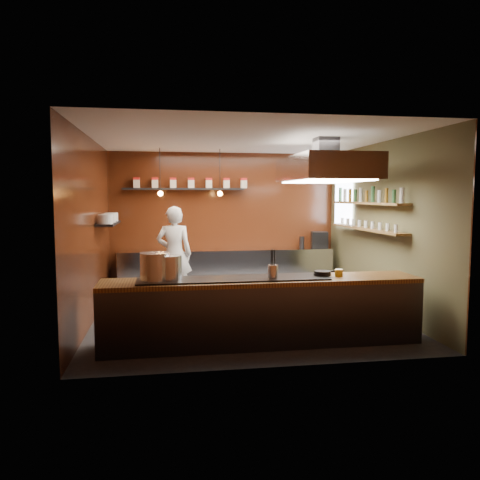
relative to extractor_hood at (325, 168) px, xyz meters
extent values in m
plane|color=black|center=(-1.30, 0.40, -2.51)|extent=(5.00, 5.00, 0.00)
plane|color=#39170A|center=(-1.30, 2.90, -1.01)|extent=(5.00, 0.00, 5.00)
plane|color=#39170A|center=(-3.80, 0.40, -1.01)|extent=(0.00, 5.00, 5.00)
plane|color=brown|center=(1.20, 0.40, -1.01)|extent=(0.00, 5.00, 5.00)
plane|color=silver|center=(-1.30, 0.40, 0.49)|extent=(5.00, 5.00, 0.00)
plane|color=white|center=(1.15, 2.10, -0.61)|extent=(0.00, 1.00, 1.00)
cube|color=silver|center=(-1.30, 2.57, -2.06)|extent=(4.60, 0.65, 0.90)
cube|color=#38383D|center=(-1.30, -1.20, -2.08)|extent=(4.40, 0.70, 0.86)
cube|color=brown|center=(-1.30, -1.20, -1.62)|extent=(4.40, 0.72, 0.06)
cube|color=black|center=(-1.70, -1.20, -1.58)|extent=(2.60, 0.55, 0.02)
cube|color=black|center=(-2.20, 2.76, -0.31)|extent=(2.60, 0.26, 0.04)
cube|color=black|center=(-3.64, 1.40, -0.96)|extent=(0.30, 1.40, 0.04)
cube|color=brown|center=(1.04, 0.70, -0.59)|extent=(0.26, 2.80, 0.04)
cube|color=brown|center=(1.04, 0.70, -1.06)|extent=(0.26, 2.80, 0.04)
cube|color=#38383D|center=(0.00, 0.00, 0.34)|extent=(0.35, 0.35, 0.30)
cube|color=silver|center=(0.00, 0.00, -0.01)|extent=(1.20, 2.00, 0.40)
cube|color=white|center=(0.00, 0.00, -0.22)|extent=(1.00, 1.80, 0.02)
cylinder|color=black|center=(-2.70, 2.10, 0.04)|extent=(0.01, 0.01, 0.90)
sphere|color=orange|center=(-2.70, 2.10, -0.41)|extent=(0.10, 0.10, 0.10)
cylinder|color=black|center=(-1.50, 2.10, 0.04)|extent=(0.01, 0.01, 0.90)
sphere|color=orange|center=(-1.50, 2.10, -0.41)|extent=(0.10, 0.10, 0.10)
cube|color=beige|center=(-3.20, 2.76, -0.20)|extent=(0.13, 0.13, 0.17)
cube|color=#B21915|center=(-3.20, 2.76, -0.09)|extent=(0.13, 0.13, 0.05)
cube|color=beige|center=(-2.82, 2.76, -0.20)|extent=(0.13, 0.13, 0.17)
cube|color=#B21915|center=(-2.82, 2.76, -0.09)|extent=(0.13, 0.13, 0.05)
cube|color=beige|center=(-2.43, 2.76, -0.20)|extent=(0.13, 0.13, 0.17)
cube|color=#B21915|center=(-2.43, 2.76, -0.09)|extent=(0.13, 0.13, 0.05)
cube|color=beige|center=(-2.05, 2.76, -0.20)|extent=(0.13, 0.13, 0.17)
cube|color=#B21915|center=(-2.05, 2.76, -0.09)|extent=(0.14, 0.13, 0.05)
cube|color=beige|center=(-1.67, 2.76, -0.20)|extent=(0.13, 0.13, 0.17)
cube|color=#B21915|center=(-1.67, 2.76, -0.09)|extent=(0.14, 0.13, 0.05)
cube|color=beige|center=(-1.28, 2.76, -0.20)|extent=(0.13, 0.13, 0.17)
cube|color=#B21915|center=(-1.28, 2.76, -0.09)|extent=(0.14, 0.13, 0.05)
cube|color=beige|center=(-0.90, 2.76, -0.20)|extent=(0.13, 0.13, 0.17)
cube|color=#B21915|center=(-0.90, 2.76, -0.09)|extent=(0.14, 0.13, 0.05)
cylinder|color=silver|center=(-3.64, 0.95, -0.86)|extent=(0.26, 0.26, 0.16)
cylinder|color=silver|center=(-3.64, 1.40, -0.86)|extent=(0.26, 0.26, 0.16)
cylinder|color=silver|center=(-3.64, 1.85, -0.86)|extent=(0.26, 0.26, 0.16)
cylinder|color=silver|center=(1.04, -0.60, -0.45)|extent=(0.06, 0.06, 0.24)
cylinder|color=#2D5933|center=(1.04, -0.34, -0.45)|extent=(0.06, 0.06, 0.24)
cylinder|color=#8C601E|center=(1.04, -0.08, -0.45)|extent=(0.06, 0.06, 0.24)
cylinder|color=silver|center=(1.04, 0.18, -0.45)|extent=(0.06, 0.06, 0.24)
cylinder|color=#2D5933|center=(1.04, 0.44, -0.45)|extent=(0.06, 0.06, 0.24)
cylinder|color=#8C601E|center=(1.04, 0.70, -0.45)|extent=(0.06, 0.06, 0.24)
cylinder|color=silver|center=(1.04, 0.96, -0.45)|extent=(0.06, 0.06, 0.24)
cylinder|color=#2D5933|center=(1.04, 1.22, -0.45)|extent=(0.06, 0.06, 0.24)
cylinder|color=#8C601E|center=(1.04, 1.48, -0.45)|extent=(0.06, 0.06, 0.24)
cylinder|color=silver|center=(1.04, 1.74, -0.45)|extent=(0.06, 0.06, 0.24)
cylinder|color=#2D5933|center=(1.04, 2.00, -0.45)|extent=(0.06, 0.06, 0.24)
cylinder|color=silver|center=(1.04, -0.45, -0.97)|extent=(0.07, 0.07, 0.13)
cylinder|color=silver|center=(1.04, -0.16, -0.97)|extent=(0.07, 0.07, 0.13)
cylinder|color=silver|center=(1.04, 0.12, -0.97)|extent=(0.07, 0.07, 0.13)
cylinder|color=silver|center=(1.04, 0.41, -0.97)|extent=(0.07, 0.07, 0.13)
cylinder|color=silver|center=(1.04, 0.70, -0.97)|extent=(0.07, 0.07, 0.13)
cylinder|color=silver|center=(1.04, 0.99, -0.97)|extent=(0.07, 0.07, 0.13)
cylinder|color=silver|center=(1.04, 1.27, -0.97)|extent=(0.07, 0.07, 0.13)
cylinder|color=silver|center=(1.04, 1.56, -0.97)|extent=(0.07, 0.07, 0.13)
cylinder|color=silver|center=(1.04, 1.85, -0.97)|extent=(0.07, 0.07, 0.13)
cylinder|color=silver|center=(-2.76, -1.23, -1.38)|extent=(0.44, 0.44, 0.37)
cylinder|color=silver|center=(-2.57, -1.18, -1.40)|extent=(0.44, 0.44, 0.33)
cylinder|color=silver|center=(-1.17, -1.27, -1.48)|extent=(0.16, 0.16, 0.18)
cylinder|color=black|center=(-0.43, -1.18, -1.55)|extent=(0.25, 0.25, 0.03)
cylinder|color=black|center=(-0.43, -1.18, -1.52)|extent=(0.23, 0.23, 0.03)
cylinder|color=black|center=(-0.23, -1.15, -1.52)|extent=(0.18, 0.05, 0.02)
cylinder|color=gold|center=(-0.20, -1.19, -1.53)|extent=(0.14, 0.14, 0.10)
cube|color=black|center=(0.79, 2.58, -1.43)|extent=(0.41, 0.40, 0.35)
imported|color=silver|center=(-2.45, 1.66, -1.58)|extent=(0.71, 0.50, 1.86)
camera|label=1|loc=(-2.61, -7.42, -0.45)|focal=35.00mm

